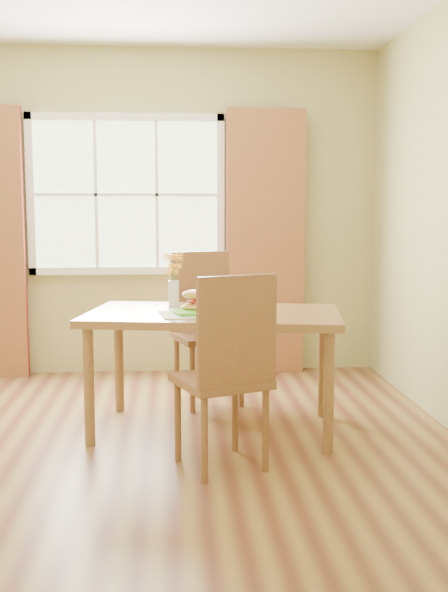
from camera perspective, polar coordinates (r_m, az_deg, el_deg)
room at (r=3.98m, az=-9.71°, el=6.65°), size 4.24×3.84×2.74m
window at (r=5.85m, az=-8.02°, el=8.26°), size 1.62×0.06×1.32m
curtain_right at (r=5.80m, az=3.43°, el=4.37°), size 0.65×0.08×2.20m
dining_table at (r=4.28m, az=-0.86°, el=-2.33°), size 1.67×1.12×0.75m
chair_near at (r=3.61m, az=0.36°, el=-5.68°), size 0.57×0.57×1.05m
chair_far at (r=4.99m, az=-1.66°, el=-1.96°), size 0.56×0.56×1.08m
placemat at (r=4.16m, az=-2.09°, el=-1.49°), size 0.49×0.38×0.01m
plate at (r=4.16m, az=-2.51°, el=-1.36°), size 0.28×0.28×0.01m
croissant_sandwich at (r=4.19m, az=-2.37°, el=-0.37°), size 0.20×0.16×0.13m
water_glass at (r=4.15m, az=2.06°, el=-0.70°), size 0.09×0.09×0.13m
flower_vase at (r=4.46m, az=-4.18°, el=1.79°), size 0.14×0.14×0.35m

